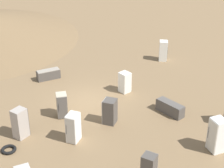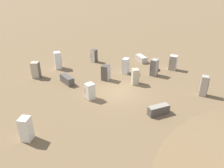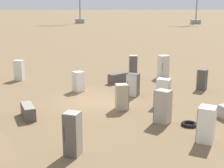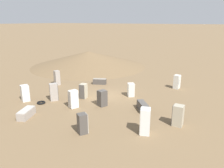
# 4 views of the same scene
# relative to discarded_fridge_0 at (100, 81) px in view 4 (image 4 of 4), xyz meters

# --- Properties ---
(ground_plane) EXTENTS (1000.00, 1000.00, 0.00)m
(ground_plane) POSITION_rel_discarded_fridge_0_xyz_m (-3.38, -2.98, -0.35)
(ground_plane) COLOR brown
(dirt_mound) EXTENTS (19.64, 19.64, 2.57)m
(dirt_mound) POSITION_rel_discarded_fridge_0_xyz_m (8.43, 8.05, 0.93)
(dirt_mound) COLOR brown
(dirt_mound) RESTS_ON ground_plane
(discarded_fridge_0) EXTENTS (1.21, 1.74, 0.71)m
(discarded_fridge_0) POSITION_rel_discarded_fridge_0_xyz_m (0.00, 0.00, 0.00)
(discarded_fridge_0) COLOR #4C4742
(discarded_fridge_0) RESTS_ON ground_plane
(discarded_fridge_1) EXTENTS (0.82, 0.73, 1.51)m
(discarded_fridge_1) POSITION_rel_discarded_fridge_0_xyz_m (-5.08, -1.43, 0.40)
(discarded_fridge_1) COLOR #B2A88E
(discarded_fridge_1) RESTS_ON ground_plane
(discarded_fridge_2) EXTENTS (1.78, 1.64, 0.76)m
(discarded_fridge_2) POSITION_rel_discarded_fridge_0_xyz_m (-4.98, -7.97, 0.02)
(discarded_fridge_2) COLOR #4C4742
(discarded_fridge_2) RESTS_ON ground_plane
(discarded_fridge_3) EXTENTS (0.95, 0.83, 1.64)m
(discarded_fridge_3) POSITION_rel_discarded_fridge_0_xyz_m (-7.58, -2.26, 0.47)
(discarded_fridge_3) COLOR white
(discarded_fridge_3) RESTS_ON ground_plane
(discarded_fridge_4) EXTENTS (1.96, 1.38, 0.69)m
(discarded_fridge_4) POSITION_rel_discarded_fridge_0_xyz_m (-11.18, -0.28, -0.01)
(discarded_fridge_4) COLOR #A89E93
(discarded_fridge_4) RESTS_ON ground_plane
(discarded_fridge_5) EXTENTS (0.95, 0.92, 1.89)m
(discarded_fridge_5) POSITION_rel_discarded_fridge_0_xyz_m (-8.69, -9.73, 0.59)
(discarded_fridge_5) COLOR white
(discarded_fridge_5) RESTS_ON ground_plane
(discarded_fridge_6) EXTENTS (0.95, 0.95, 1.51)m
(discarded_fridge_6) POSITION_rel_discarded_fridge_0_xyz_m (-5.87, -4.27, 0.40)
(discarded_fridge_6) COLOR #4C4742
(discarded_fridge_6) RESTS_ON ground_plane
(discarded_fridge_7) EXTENTS (0.75, 0.77, 1.80)m
(discarded_fridge_7) POSITION_rel_discarded_fridge_0_xyz_m (-2.99, 4.31, 0.55)
(discarded_fridge_7) COLOR #A89E93
(discarded_fridge_7) RESTS_ON ground_plane
(discarded_fridge_8) EXTENTS (0.77, 0.72, 1.63)m
(discarded_fridge_8) POSITION_rel_discarded_fridge_0_xyz_m (3.10, -8.78, 0.46)
(discarded_fridge_8) COLOR silver
(discarded_fridge_8) RESTS_ON ground_plane
(discarded_fridge_9) EXTENTS (0.86, 0.85, 1.48)m
(discarded_fridge_9) POSITION_rel_discarded_fridge_0_xyz_m (-10.90, -5.96, 0.39)
(discarded_fridge_9) COLOR #4C4742
(discarded_fridge_9) RESTS_ON ground_plane
(discarded_fridge_10) EXTENTS (0.72, 0.81, 1.63)m
(discarded_fridge_10) POSITION_rel_discarded_fridge_0_xyz_m (-6.26, -11.37, 0.46)
(discarded_fridge_10) COLOR #B2A88E
(discarded_fridge_10) RESTS_ON ground_plane
(discarded_fridge_11) EXTENTS (0.92, 0.92, 1.42)m
(discarded_fridge_11) POSITION_rel_discarded_fridge_0_xyz_m (-2.09, -5.39, 0.35)
(discarded_fridge_11) COLOR silver
(discarded_fridge_11) RESTS_ON ground_plane
(discarded_fridge_12) EXTENTS (0.98, 0.99, 1.61)m
(discarded_fridge_12) POSITION_rel_discarded_fridge_0_xyz_m (-8.70, 2.95, 0.45)
(discarded_fridge_12) COLOR white
(discarded_fridge_12) RESTS_ON ground_plane
(discarded_fridge_13) EXTENTS (0.97, 0.93, 1.73)m
(discarded_fridge_13) POSITION_rel_discarded_fridge_0_xyz_m (-7.12, 0.65, 0.51)
(discarded_fridge_13) COLOR #A89E93
(discarded_fridge_13) RESTS_ON ground_plane
(scrap_tire) EXTENTS (0.81, 0.81, 0.17)m
(scrap_tire) POSITION_rel_discarded_fridge_0_xyz_m (-8.42, 1.10, -0.27)
(scrap_tire) COLOR black
(scrap_tire) RESTS_ON ground_plane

